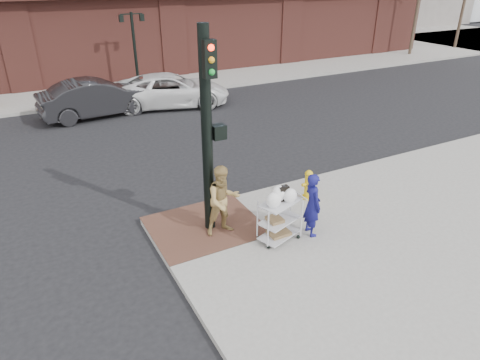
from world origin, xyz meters
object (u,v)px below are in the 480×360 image
minivan_white (171,90)px  utility_cart (280,217)px  woman_blue (312,205)px  fire_hydrant (308,184)px  pedestrian_tan (223,201)px  traffic_signal_pole (208,129)px  sedan_dark (98,98)px  lamp_post (134,42)px

minivan_white → utility_cart: bearing=-172.6°
woman_blue → fire_hydrant: 1.88m
pedestrian_tan → fire_hydrant: bearing=11.0°
traffic_signal_pole → woman_blue: traffic_signal_pole is taller
sedan_dark → traffic_signal_pole: bearing=177.5°
sedan_dark → utility_cart: bearing=-177.1°
woman_blue → pedestrian_tan: 2.19m
pedestrian_tan → minivan_white: (2.88, 11.77, -0.27)m
lamp_post → minivan_white: lamp_post is taller
sedan_dark → woman_blue: bearing=-173.6°
pedestrian_tan → minivan_white: size_ratio=0.32×
traffic_signal_pole → sedan_dark: bearing=92.3°
lamp_post → minivan_white: bearing=-81.2°
pedestrian_tan → fire_hydrant: (2.93, 0.46, -0.45)m
woman_blue → fire_hydrant: bearing=-25.4°
minivan_white → fire_hydrant: size_ratio=6.38×
lamp_post → pedestrian_tan: size_ratio=2.20×
traffic_signal_pole → minivan_white: traffic_signal_pole is taller
lamp_post → utility_cart: bearing=-94.3°
lamp_post → sedan_dark: lamp_post is taller
pedestrian_tan → sedan_dark: size_ratio=0.35×
woman_blue → sedan_dark: (-2.55, 12.86, -0.12)m
woman_blue → utility_cart: (-0.85, 0.15, -0.18)m
lamp_post → sedan_dark: bearing=-127.8°
fire_hydrant → lamp_post: bearing=92.4°
sedan_dark → fire_hydrant: bearing=-167.2°
sedan_dark → minivan_white: (3.53, -0.02, -0.06)m
lamp_post → pedestrian_tan: 15.83m
pedestrian_tan → fire_hydrant: 3.00m
utility_cart → fire_hydrant: (1.87, 1.38, -0.18)m
traffic_signal_pole → pedestrian_tan: traffic_signal_pole is taller
sedan_dark → utility_cart: size_ratio=3.69×
traffic_signal_pole → utility_cart: 2.71m
utility_cart → fire_hydrant: 2.34m
woman_blue → pedestrian_tan: (-1.90, 1.07, 0.08)m
pedestrian_tan → lamp_post: bearing=83.7°
lamp_post → traffic_signal_pole: 15.43m
pedestrian_tan → minivan_white: 12.12m
lamp_post → sedan_dark: size_ratio=0.77×
woman_blue → minivan_white: size_ratio=0.29×
minivan_white → fire_hydrant: (0.05, -11.31, -0.19)m
traffic_signal_pole → utility_cart: size_ratio=3.55×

